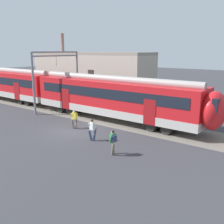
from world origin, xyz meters
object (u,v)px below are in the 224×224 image
Objects in this scene: pedestrian_white at (92,128)px; commuter_train at (54,89)px; pedestrian_green at (113,140)px; pedestrian_yellow at (74,117)px.

commuter_train is at bearing 152.51° from pedestrian_white.
commuter_train is 22.83× the size of pedestrian_green.
pedestrian_yellow is 6.79m from pedestrian_green.
pedestrian_green is at bearing -23.24° from pedestrian_yellow.
pedestrian_white is (3.35, -1.45, -0.03)m from pedestrian_yellow.
pedestrian_yellow is (7.68, -4.29, -1.26)m from commuter_train.
pedestrian_white is at bearing -27.49° from commuter_train.
pedestrian_white is 3.13m from pedestrian_green.
pedestrian_yellow is 3.65m from pedestrian_white.
pedestrian_green is (2.88, -1.23, 0.03)m from pedestrian_white.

